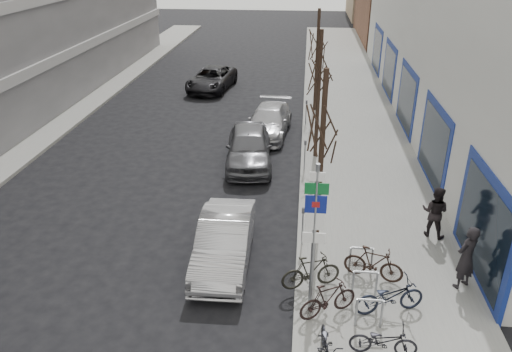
% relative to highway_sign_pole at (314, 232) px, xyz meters
% --- Properties ---
extents(ground, '(120.00, 120.00, 0.00)m').
position_rel_highway_sign_pole_xyz_m(ground, '(-2.40, 0.01, -2.46)').
color(ground, black).
rests_on(ground, ground).
extents(sidewalk_east, '(5.00, 70.00, 0.15)m').
position_rel_highway_sign_pole_xyz_m(sidewalk_east, '(2.10, 10.01, -2.38)').
color(sidewalk_east, slate).
rests_on(sidewalk_east, ground).
extents(sidewalk_west, '(3.00, 70.00, 0.15)m').
position_rel_highway_sign_pole_xyz_m(sidewalk_west, '(-13.40, 10.01, -2.38)').
color(sidewalk_west, slate).
rests_on(sidewalk_west, ground).
extents(highway_sign_pole, '(0.55, 0.10, 4.20)m').
position_rel_highway_sign_pole_xyz_m(highway_sign_pole, '(0.00, 0.00, 0.00)').
color(highway_sign_pole, gray).
rests_on(highway_sign_pole, ground).
extents(bike_rack, '(0.66, 2.26, 0.83)m').
position_rel_highway_sign_pole_xyz_m(bike_rack, '(1.40, 0.61, -1.80)').
color(bike_rack, gray).
rests_on(bike_rack, sidewalk_east).
extents(tree_near, '(1.80, 1.80, 5.50)m').
position_rel_highway_sign_pole_xyz_m(tree_near, '(0.20, 3.51, 1.65)').
color(tree_near, black).
rests_on(tree_near, ground).
extents(tree_mid, '(1.80, 1.80, 5.50)m').
position_rel_highway_sign_pole_xyz_m(tree_mid, '(0.20, 10.01, 1.65)').
color(tree_mid, black).
rests_on(tree_mid, ground).
extents(tree_far, '(1.80, 1.80, 5.50)m').
position_rel_highway_sign_pole_xyz_m(tree_far, '(0.20, 16.51, 1.65)').
color(tree_far, black).
rests_on(tree_far, ground).
extents(meter_front, '(0.10, 0.08, 1.27)m').
position_rel_highway_sign_pole_xyz_m(meter_front, '(-0.25, 3.01, -1.54)').
color(meter_front, gray).
rests_on(meter_front, sidewalk_east).
extents(meter_mid, '(0.10, 0.08, 1.27)m').
position_rel_highway_sign_pole_xyz_m(meter_mid, '(-0.25, 8.51, -1.54)').
color(meter_mid, gray).
rests_on(meter_mid, sidewalk_east).
extents(meter_back, '(0.10, 0.08, 1.27)m').
position_rel_highway_sign_pole_xyz_m(meter_back, '(-0.25, 14.01, -1.54)').
color(meter_back, gray).
rests_on(meter_back, sidewalk_east).
extents(bike_near_left, '(0.61, 1.59, 0.95)m').
position_rel_highway_sign_pole_xyz_m(bike_near_left, '(0.36, -1.72, -1.83)').
color(bike_near_left, black).
rests_on(bike_near_left, sidewalk_east).
extents(bike_near_right, '(1.64, 1.21, 0.98)m').
position_rel_highway_sign_pole_xyz_m(bike_near_right, '(0.43, -0.15, -1.82)').
color(bike_near_right, black).
rests_on(bike_near_right, sidewalk_east).
extents(bike_mid_curb, '(1.89, 1.05, 1.10)m').
position_rel_highway_sign_pole_xyz_m(bike_mid_curb, '(1.97, 0.12, -1.76)').
color(bike_mid_curb, black).
rests_on(bike_mid_curb, sidewalk_east).
extents(bike_mid_inner, '(1.74, 1.04, 1.01)m').
position_rel_highway_sign_pole_xyz_m(bike_mid_inner, '(0.01, 0.91, -1.80)').
color(bike_mid_inner, black).
rests_on(bike_mid_inner, sidewalk_east).
extents(bike_far_curb, '(1.54, 0.53, 0.93)m').
position_rel_highway_sign_pole_xyz_m(bike_far_curb, '(1.63, -1.37, -1.84)').
color(bike_far_curb, black).
rests_on(bike_far_curb, sidewalk_east).
extents(bike_far_inner, '(1.72, 0.95, 1.00)m').
position_rel_highway_sign_pole_xyz_m(bike_far_inner, '(1.72, 1.46, -1.81)').
color(bike_far_inner, black).
rests_on(bike_far_inner, sidewalk_east).
extents(parked_car_front, '(1.59, 4.31, 1.41)m').
position_rel_highway_sign_pole_xyz_m(parked_car_front, '(-2.51, 2.06, -1.75)').
color(parked_car_front, '#AFAFB4').
rests_on(parked_car_front, ground).
extents(parked_car_mid, '(2.33, 4.81, 1.58)m').
position_rel_highway_sign_pole_xyz_m(parked_car_mid, '(-2.60, 9.19, -1.67)').
color(parked_car_mid, '#525257').
rests_on(parked_car_mid, ground).
extents(parked_car_back, '(2.28, 4.79, 1.35)m').
position_rel_highway_sign_pole_xyz_m(parked_car_back, '(-2.05, 12.84, -1.78)').
color(parked_car_back, '#9C9CA1').
rests_on(parked_car_back, ground).
extents(lane_car, '(2.86, 5.19, 1.38)m').
position_rel_highway_sign_pole_xyz_m(lane_car, '(-6.25, 20.52, -1.77)').
color(lane_car, black).
rests_on(lane_car, ground).
extents(pedestrian_near, '(0.81, 0.75, 1.85)m').
position_rel_highway_sign_pole_xyz_m(pedestrian_near, '(4.07, 1.36, -1.38)').
color(pedestrian_near, black).
rests_on(pedestrian_near, sidewalk_east).
extents(pedestrian_far, '(0.75, 0.66, 1.71)m').
position_rel_highway_sign_pole_xyz_m(pedestrian_far, '(3.83, 3.93, -1.45)').
color(pedestrian_far, black).
rests_on(pedestrian_far, sidewalk_east).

